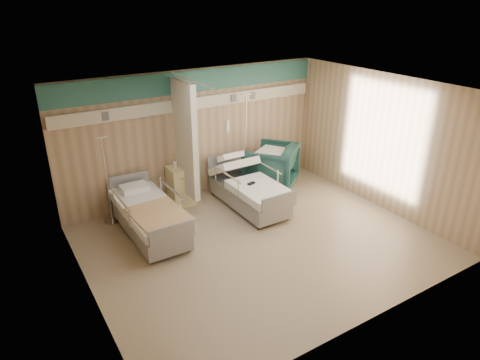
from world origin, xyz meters
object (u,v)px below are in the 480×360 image
object	(u,v)px
bedside_cabinet	(181,186)
iv_stand_right	(246,169)
visitor_armchair	(271,166)
iv_stand_left	(110,205)
bed_left	(150,220)
bed_right	(249,193)

from	to	relation	value
bedside_cabinet	iv_stand_right	world-z (taller)	iv_stand_right
visitor_armchair	iv_stand_left	bearing A→B (deg)	-43.35
bedside_cabinet	iv_stand_left	distance (m)	1.53
visitor_armchair	bed_left	bearing A→B (deg)	-28.21
bed_right	visitor_armchair	bearing A→B (deg)	31.17
bedside_cabinet	iv_stand_right	xyz separation A→B (m)	(1.65, 0.01, 0.03)
bed_left	iv_stand_left	size ratio (longest dim) A/B	1.21
bed_left	visitor_armchair	size ratio (longest dim) A/B	1.90
bed_right	visitor_armchair	distance (m)	1.18
bed_right	iv_stand_right	world-z (taller)	iv_stand_right
visitor_armchair	bed_right	bearing A→B (deg)	-7.68
bed_left	iv_stand_left	world-z (taller)	iv_stand_left
bedside_cabinet	visitor_armchair	size ratio (longest dim) A/B	0.75
iv_stand_left	bedside_cabinet	bearing A→B (deg)	0.42
bed_right	bedside_cabinet	xyz separation A→B (m)	(-1.15, 0.90, 0.11)
bed_right	iv_stand_left	distance (m)	2.82
iv_stand_right	iv_stand_left	xyz separation A→B (m)	(-3.18, -0.02, -0.09)
bedside_cabinet	iv_stand_right	distance (m)	1.65
bed_left	visitor_armchair	xyz separation A→B (m)	(3.19, 0.60, 0.20)
iv_stand_right	visitor_armchair	bearing A→B (deg)	-32.12
bed_right	visitor_armchair	size ratio (longest dim) A/B	1.90
iv_stand_left	bed_right	bearing A→B (deg)	-18.35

